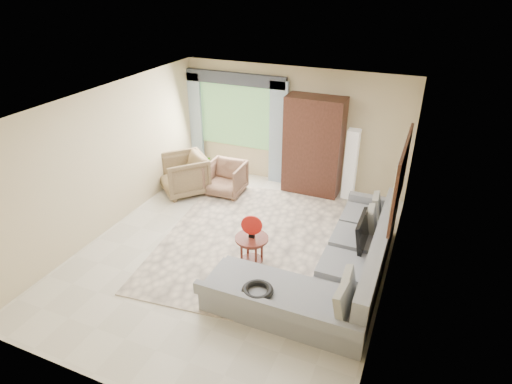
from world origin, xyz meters
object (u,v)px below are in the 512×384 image
at_px(armoire, 313,146).
at_px(sectional_sofa, 335,270).
at_px(coffee_table, 252,251).
at_px(armchair_right, 226,178).
at_px(floor_lamp, 351,164).
at_px(tv_screen, 363,231).
at_px(potted_plant, 205,166).
at_px(armchair_left, 184,174).

bearing_deg(armoire, sectional_sofa, -66.94).
xyz_separation_m(sectional_sofa, coffee_table, (-1.37, -0.04, -0.00)).
height_order(armchair_right, armoire, armoire).
distance_m(sectional_sofa, floor_lamp, 3.03).
bearing_deg(sectional_sofa, coffee_table, -178.17).
xyz_separation_m(tv_screen, armoire, (-1.50, 2.36, 0.33)).
xyz_separation_m(coffee_table, potted_plant, (-2.32, 2.63, 0.01)).
relative_size(coffee_table, potted_plant, 0.92).
bearing_deg(armchair_right, floor_lamp, 17.56).
distance_m(potted_plant, armoire, 2.58).
relative_size(coffee_table, floor_lamp, 0.36).
xyz_separation_m(armchair_left, armoire, (2.52, 1.12, 0.63)).
relative_size(coffee_table, armchair_left, 0.58).
height_order(tv_screen, armchair_left, tv_screen).
bearing_deg(potted_plant, armchair_left, -94.71).
relative_size(sectional_sofa, floor_lamp, 2.31).
height_order(coffee_table, armchair_left, armchair_left).
relative_size(tv_screen, coffee_table, 1.37).
distance_m(tv_screen, armoire, 2.81).
xyz_separation_m(tv_screen, potted_plant, (-3.95, 2.05, -0.43)).
distance_m(tv_screen, armchair_left, 4.21).
distance_m(sectional_sofa, potted_plant, 4.50).
xyz_separation_m(armchair_right, floor_lamp, (2.47, 0.88, 0.39)).
bearing_deg(coffee_table, sectional_sofa, 1.83).
relative_size(sectional_sofa, armoire, 1.65).
relative_size(armchair_left, potted_plant, 1.59).
distance_m(armchair_left, floor_lamp, 3.54).
relative_size(tv_screen, potted_plant, 1.26).
xyz_separation_m(coffee_table, armchair_right, (-1.53, 2.12, 0.07)).
height_order(armchair_right, floor_lamp, floor_lamp).
bearing_deg(armoire, coffee_table, -92.57).
height_order(armchair_left, potted_plant, armchair_left).
relative_size(armchair_right, potted_plant, 1.33).
height_order(tv_screen, coffee_table, tv_screen).
relative_size(armoire, floor_lamp, 1.40).
relative_size(potted_plant, floor_lamp, 0.39).
bearing_deg(floor_lamp, sectional_sofa, -81.67).
distance_m(tv_screen, coffee_table, 1.79).
relative_size(tv_screen, floor_lamp, 0.49).
bearing_deg(armoire, tv_screen, -57.53).
relative_size(tv_screen, armchair_left, 0.79).
bearing_deg(tv_screen, sectional_sofa, -116.28).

